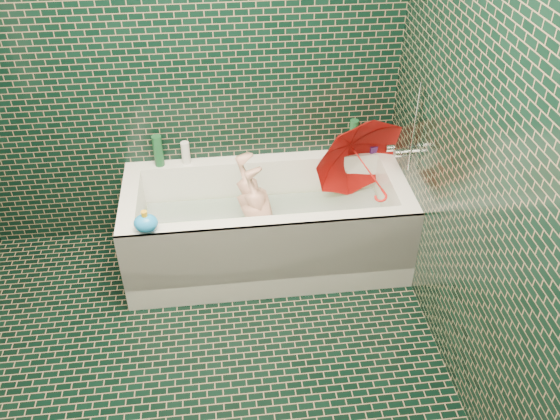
{
  "coord_description": "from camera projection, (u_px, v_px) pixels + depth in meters",
  "views": [
    {
      "loc": [
        0.19,
        -1.84,
        2.56
      ],
      "look_at": [
        0.51,
        0.82,
        0.53
      ],
      "focal_mm": 38.0,
      "sensor_mm": 36.0,
      "label": 1
    }
  ],
  "objects": [
    {
      "name": "bath_mat",
      "position": [
        267.0,
        238.0,
        3.74
      ],
      "size": [
        1.35,
        0.47,
        0.01
      ],
      "primitive_type": "cube",
      "color": "green",
      "rests_on": "bathtub"
    },
    {
      "name": "rubber_duck",
      "position": [
        358.0,
        146.0,
        3.81
      ],
      "size": [
        0.11,
        0.09,
        0.09
      ],
      "rotation": [
        0.0,
        0.0,
        -0.43
      ],
      "color": "yellow",
      "rests_on": "bathtub"
    },
    {
      "name": "child",
      "position": [
        264.0,
        224.0,
        3.61
      ],
      "size": [
        0.98,
        0.48,
        0.4
      ],
      "primitive_type": "imported",
      "rotation": [
        -1.37,
        0.0,
        -1.41
      ],
      "color": "tan",
      "rests_on": "bathtub"
    },
    {
      "name": "bath_toy",
      "position": [
        146.0,
        223.0,
        3.14
      ],
      "size": [
        0.16,
        0.14,
        0.13
      ],
      "rotation": [
        0.0,
        0.0,
        -0.33
      ],
      "color": "#1B8DF4",
      "rests_on": "bathtub"
    },
    {
      "name": "bathtub",
      "position": [
        267.0,
        233.0,
        3.69
      ],
      "size": [
        1.7,
        0.75,
        0.55
      ],
      "color": "white",
      "rests_on": "floor"
    },
    {
      "name": "floor",
      "position": [
        199.0,
        398.0,
        2.98
      ],
      "size": [
        2.8,
        2.8,
        0.0
      ],
      "primitive_type": "plane",
      "color": "black",
      "rests_on": "ground"
    },
    {
      "name": "soap_bottle_b",
      "position": [
        377.0,
        153.0,
        3.81
      ],
      "size": [
        0.11,
        0.12,
        0.21
      ],
      "primitive_type": "imported",
      "rotation": [
        0.0,
        0.0,
        0.28
      ],
      "color": "#451B68",
      "rests_on": "bathtub"
    },
    {
      "name": "bottle_left_tall",
      "position": [
        158.0,
        151.0,
        3.64
      ],
      "size": [
        0.07,
        0.07,
        0.21
      ],
      "primitive_type": "cylinder",
      "rotation": [
        0.0,
        0.0,
        -0.16
      ],
      "color": "#154A27",
      "rests_on": "bathtub"
    },
    {
      "name": "water",
      "position": [
        266.0,
        220.0,
        3.65
      ],
      "size": [
        1.48,
        0.53,
        0.0
      ],
      "primitive_type": "cube",
      "color": "silver",
      "rests_on": "bathtub"
    },
    {
      "name": "bottle_right_tall",
      "position": [
        353.0,
        136.0,
        3.76
      ],
      "size": [
        0.06,
        0.06,
        0.23
      ],
      "primitive_type": "cylinder",
      "rotation": [
        0.0,
        0.0,
        0.14
      ],
      "color": "#154A27",
      "rests_on": "bathtub"
    },
    {
      "name": "bottle_right_pump",
      "position": [
        376.0,
        137.0,
        3.79
      ],
      "size": [
        0.05,
        0.05,
        0.19
      ],
      "primitive_type": "cylinder",
      "rotation": [
        0.0,
        0.0,
        -0.04
      ],
      "color": "silver",
      "rests_on": "bathtub"
    },
    {
      "name": "umbrella",
      "position": [
        368.0,
        170.0,
        3.6
      ],
      "size": [
        0.83,
        0.81,
        0.78
      ],
      "primitive_type": "imported",
      "rotation": [
        0.22,
        -0.31,
        0.22
      ],
      "color": "red",
      "rests_on": "bathtub"
    },
    {
      "name": "wall_right",
      "position": [
        502.0,
        175.0,
        2.35
      ],
      "size": [
        0.0,
        2.8,
        2.8
      ],
      "primitive_type": "plane",
      "rotation": [
        1.57,
        0.0,
        -1.57
      ],
      "color": "black",
      "rests_on": "floor"
    },
    {
      "name": "soap_bottle_c",
      "position": [
        377.0,
        149.0,
        3.85
      ],
      "size": [
        0.15,
        0.15,
        0.18
      ],
      "primitive_type": "imported",
      "rotation": [
        0.0,
        0.0,
        -0.03
      ],
      "color": "#154A27",
      "rests_on": "bathtub"
    },
    {
      "name": "soap_bottle_a",
      "position": [
        382.0,
        149.0,
        3.85
      ],
      "size": [
        0.13,
        0.13,
        0.27
      ],
      "primitive_type": "imported",
      "rotation": [
        0.0,
        0.0,
        0.29
      ],
      "color": "white",
      "rests_on": "bathtub"
    },
    {
      "name": "faucet",
      "position": [
        405.0,
        147.0,
        3.44
      ],
      "size": [
        0.18,
        0.19,
        0.55
      ],
      "color": "silver",
      "rests_on": "wall_right"
    },
    {
      "name": "bottle_left_short",
      "position": [
        186.0,
        153.0,
        3.67
      ],
      "size": [
        0.07,
        0.07,
        0.15
      ],
      "primitive_type": "cylinder",
      "rotation": [
        0.0,
        0.0,
        -0.34
      ],
      "color": "white",
      "rests_on": "bathtub"
    },
    {
      "name": "wall_back",
      "position": [
        178.0,
        53.0,
        3.33
      ],
      "size": [
        2.8,
        0.0,
        2.8
      ],
      "primitive_type": "plane",
      "rotation": [
        1.57,
        0.0,
        0.0
      ],
      "color": "black",
      "rests_on": "floor"
    }
  ]
}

